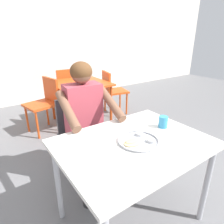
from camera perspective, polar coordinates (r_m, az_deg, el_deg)
ground_plane at (r=1.92m, az=6.75°, el=-28.93°), size 12.00×12.00×0.05m
back_wall at (r=4.68m, az=-26.59°, el=22.66°), size 12.00×0.12×3.40m
table_foreground at (r=1.47m, az=6.21°, el=-11.24°), size 1.06×0.80×0.74m
thali_tray at (r=1.42m, az=7.60°, el=-8.23°), size 0.30×0.30×0.03m
drinking_cup at (r=1.66m, az=14.64°, el=-2.69°), size 0.07×0.07×0.10m
chair_foreground at (r=2.14m, az=-9.30°, el=-5.21°), size 0.47×0.43×0.83m
diner_foreground at (r=1.86m, az=-7.26°, el=-1.28°), size 0.53×0.58×1.23m
table_background_red at (r=3.36m, az=-9.29°, el=7.15°), size 0.86×0.88×0.70m
chair_red_left at (r=3.21m, az=-18.89°, el=3.14°), size 0.51×0.49×0.83m
chair_red_right at (r=3.73m, az=0.02°, el=6.66°), size 0.49×0.48×0.82m
chair_red_far at (r=3.96m, az=-13.09°, el=7.18°), size 0.46×0.45×0.85m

